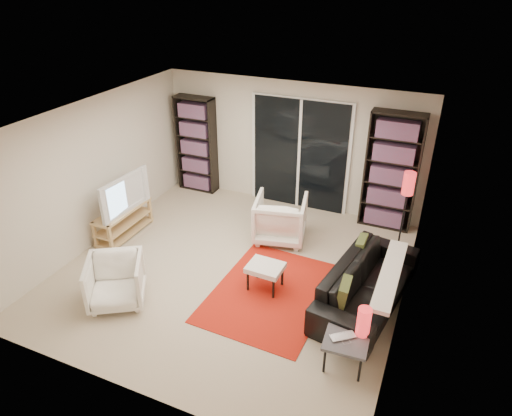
# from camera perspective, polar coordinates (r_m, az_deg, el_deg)

# --- Properties ---
(floor) EXTENTS (5.00, 5.00, 0.00)m
(floor) POSITION_cam_1_polar(r_m,az_deg,el_deg) (7.18, -2.81, -7.71)
(floor) COLOR beige
(floor) RESTS_ON ground
(wall_back) EXTENTS (5.00, 0.02, 2.40)m
(wall_back) POSITION_cam_1_polar(r_m,az_deg,el_deg) (8.66, 4.34, 7.85)
(wall_back) COLOR beige
(wall_back) RESTS_ON ground
(wall_front) EXTENTS (5.00, 0.02, 2.40)m
(wall_front) POSITION_cam_1_polar(r_m,az_deg,el_deg) (4.82, -16.59, -11.94)
(wall_front) COLOR beige
(wall_front) RESTS_ON ground
(wall_left) EXTENTS (0.02, 5.00, 2.40)m
(wall_left) POSITION_cam_1_polar(r_m,az_deg,el_deg) (7.89, -19.60, 4.12)
(wall_left) COLOR beige
(wall_left) RESTS_ON ground
(wall_right) EXTENTS (0.02, 5.00, 2.40)m
(wall_right) POSITION_cam_1_polar(r_m,az_deg,el_deg) (6.00, 18.95, -3.65)
(wall_right) COLOR beige
(wall_right) RESTS_ON ground
(ceiling) EXTENTS (5.00, 5.00, 0.02)m
(ceiling) POSITION_cam_1_polar(r_m,az_deg,el_deg) (6.09, -3.35, 10.87)
(ceiling) COLOR white
(ceiling) RESTS_ON wall_back
(sliding_door) EXTENTS (1.92, 0.08, 2.16)m
(sliding_door) POSITION_cam_1_polar(r_m,az_deg,el_deg) (8.62, 5.48, 6.64)
(sliding_door) COLOR white
(sliding_door) RESTS_ON ground
(bookshelf_left) EXTENTS (0.80, 0.30, 1.95)m
(bookshelf_left) POSITION_cam_1_polar(r_m,az_deg,el_deg) (9.38, -7.46, 7.85)
(bookshelf_left) COLOR black
(bookshelf_left) RESTS_ON ground
(bookshelf_right) EXTENTS (0.90, 0.30, 2.10)m
(bookshelf_right) POSITION_cam_1_polar(r_m,az_deg,el_deg) (8.18, 16.54, 4.32)
(bookshelf_right) COLOR black
(bookshelf_right) RESTS_ON ground
(tv_stand) EXTENTS (0.38, 1.18, 0.50)m
(tv_stand) POSITION_cam_1_polar(r_m,az_deg,el_deg) (8.23, -16.20, -1.63)
(tv_stand) COLOR tan
(tv_stand) RESTS_ON floor
(tv) EXTENTS (0.22, 1.12, 0.64)m
(tv) POSITION_cam_1_polar(r_m,az_deg,el_deg) (7.97, -16.62, 1.81)
(tv) COLOR black
(tv) RESTS_ON tv_stand
(rug) EXTENTS (1.64, 2.18, 0.01)m
(rug) POSITION_cam_1_polar(r_m,az_deg,el_deg) (6.73, 1.90, -10.50)
(rug) COLOR red
(rug) RESTS_ON floor
(sofa) EXTENTS (1.18, 2.27, 0.63)m
(sofa) POSITION_cam_1_polar(r_m,az_deg,el_deg) (6.56, 13.80, -9.17)
(sofa) COLOR black
(sofa) RESTS_ON floor
(armchair_back) EXTENTS (1.01, 1.02, 0.79)m
(armchair_back) POSITION_cam_1_polar(r_m,az_deg,el_deg) (7.75, 3.06, -1.32)
(armchair_back) COLOR white
(armchair_back) RESTS_ON floor
(armchair_front) EXTENTS (1.02, 1.03, 0.69)m
(armchair_front) POSITION_cam_1_polar(r_m,az_deg,el_deg) (6.66, -17.14, -8.77)
(armchair_front) COLOR white
(armchair_front) RESTS_ON floor
(ottoman) EXTENTS (0.52, 0.43, 0.40)m
(ottoman) POSITION_cam_1_polar(r_m,az_deg,el_deg) (6.61, 1.17, -7.59)
(ottoman) COLOR white
(ottoman) RESTS_ON floor
(side_table) EXTENTS (0.54, 0.54, 0.40)m
(side_table) POSITION_cam_1_polar(r_m,az_deg,el_deg) (5.60, 11.23, -16.02)
(side_table) COLOR #4A4A4F
(side_table) RESTS_ON floor
(laptop) EXTENTS (0.35, 0.33, 0.02)m
(laptop) POSITION_cam_1_polar(r_m,az_deg,el_deg) (5.54, 10.98, -15.79)
(laptop) COLOR silver
(laptop) RESTS_ON side_table
(table_lamp) EXTENTS (0.16, 0.16, 0.37)m
(table_lamp) POSITION_cam_1_polar(r_m,az_deg,el_deg) (5.54, 13.31, -13.65)
(table_lamp) COLOR red
(table_lamp) RESTS_ON side_table
(floor_lamp) EXTENTS (0.21, 0.21, 1.37)m
(floor_lamp) POSITION_cam_1_polar(r_m,az_deg,el_deg) (7.56, 18.40, 1.97)
(floor_lamp) COLOR black
(floor_lamp) RESTS_ON floor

